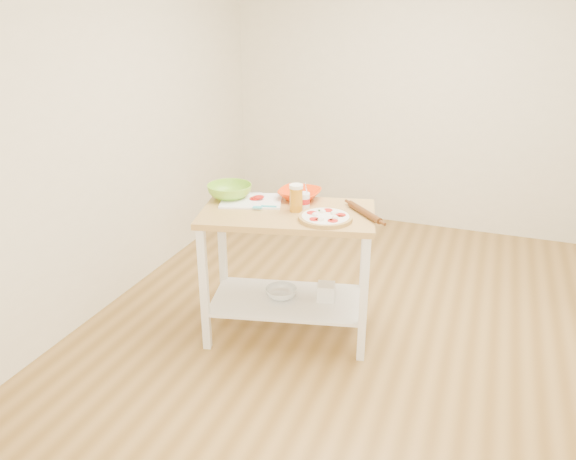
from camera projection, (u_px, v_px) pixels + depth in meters
The scene contains 13 objects.
room_shell at pixel (388, 145), 3.35m from camera, with size 4.04×4.54×2.74m.
prep_island at pixel (288, 248), 3.68m from camera, with size 1.21×0.84×0.90m.
pizza at pixel (326, 217), 3.43m from camera, with size 0.33×0.33×0.05m.
cutting_board at pixel (251, 200), 3.75m from camera, with size 0.47×0.41×0.04m.
spatula at pixel (264, 207), 3.61m from camera, with size 0.15×0.08×0.01m.
knife at pixel (236, 193), 3.86m from camera, with size 0.24×0.16×0.01m.
orange_bowl at pixel (300, 194), 3.78m from camera, with size 0.28×0.28×0.07m, color #F13B07.
green_bowl at pixel (230, 191), 3.80m from camera, with size 0.30×0.30×0.09m, color #7EC12D.
beer_pint at pixel (296, 198), 3.55m from camera, with size 0.09×0.09×0.18m.
yogurt_tub at pixel (303, 200), 3.62m from camera, with size 0.08×0.08×0.18m.
rolling_pin at pixel (364, 212), 3.50m from camera, with size 0.04×0.04×0.35m, color #5B3214.
shelf_glass_bowl at pixel (281, 293), 3.83m from camera, with size 0.22×0.22×0.07m, color silver.
shelf_bin at pixel (326, 292), 3.80m from camera, with size 0.12×0.12×0.12m, color white.
Camera 1 is at (0.59, -3.29, 2.15)m, focal length 35.00 mm.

